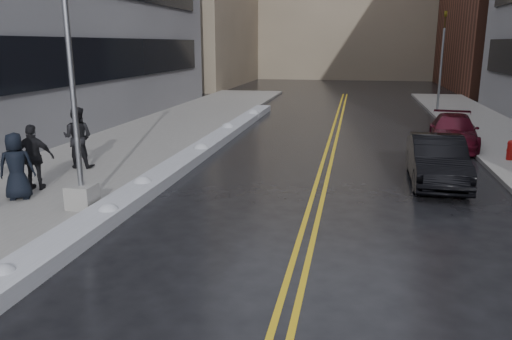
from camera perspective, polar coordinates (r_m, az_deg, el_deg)
The scene contains 13 objects.
ground at distance 10.57m, azimuth -8.81°, elevation -9.55°, with size 160.00×160.00×0.00m, color black.
sidewalk_west at distance 21.56m, azimuth -14.18°, elevation 2.68°, with size 5.50×50.00×0.15m, color gray.
lane_line_left at distance 19.55m, azimuth 7.85°, elevation 1.61°, with size 0.12×50.00×0.01m, color gold.
lane_line_right at distance 19.53m, azimuth 8.73°, elevation 1.57°, with size 0.12×50.00×0.01m, color gold.
snow_ridge at distance 18.49m, azimuth -7.55°, elevation 1.42°, with size 0.90×30.00×0.34m, color #BABCC3.
lamppost at distance 13.06m, azimuth -19.99°, elevation 5.90°, with size 0.65×0.65×7.62m.
fire_hydrant at distance 20.19m, azimuth 27.09°, elevation 2.15°, with size 0.26×0.26×0.73m.
traffic_signal at distance 33.45m, azimuth 20.47°, elevation 11.95°, with size 0.16×0.20×6.00m.
pedestrian_b at distance 17.81m, azimuth -19.70°, elevation 3.53°, with size 1.00×0.78×2.06m, color black.
pedestrian_c at distance 14.76m, azimuth -25.71°, elevation 0.39°, with size 0.89×0.58×1.82m, color black.
pedestrian_d at distance 15.52m, azimuth -24.04°, elevation 1.32°, with size 1.11×0.46×1.89m, color black.
car_black at distance 16.42m, azimuth 19.97°, elevation 1.07°, with size 1.55×4.46×1.47m, color black.
car_maroon at distance 22.48m, azimuth 21.62°, elevation 4.13°, with size 1.88×4.63×1.34m, color #440A18.
Camera 1 is at (3.44, -9.05, 4.24)m, focal length 35.00 mm.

